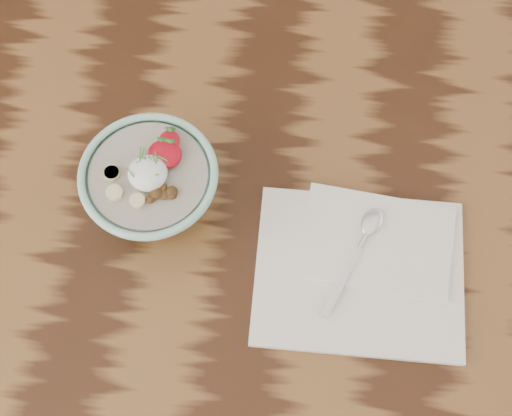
{
  "coord_description": "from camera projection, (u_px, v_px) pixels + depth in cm",
  "views": [
    {
      "loc": [
        3.54,
        -36.76,
        163.82
      ],
      "look_at": [
        0.52,
        -3.43,
        85.43
      ],
      "focal_mm": 50.0,
      "sensor_mm": 36.0,
      "label": 1
    }
  ],
  "objects": [
    {
      "name": "napkin",
      "position": [
        363.0,
        266.0,
        0.93
      ],
      "size": [
        26.87,
        22.69,
        1.65
      ],
      "rotation": [
        0.0,
        0.0,
        -0.0
      ],
      "color": "white",
      "rests_on": "table"
    },
    {
      "name": "table",
      "position": [
        255.0,
        239.0,
        1.05
      ],
      "size": [
        160.0,
        90.0,
        75.0
      ],
      "color": "#351B0D",
      "rests_on": "ground"
    },
    {
      "name": "breakfast_bowl",
      "position": [
        152.0,
        186.0,
        0.91
      ],
      "size": [
        17.49,
        17.49,
        11.73
      ],
      "rotation": [
        0.0,
        0.0,
        0.28
      ],
      "color": "#9ACFBB",
      "rests_on": "table"
    },
    {
      "name": "spoon",
      "position": [
        365.0,
        236.0,
        0.93
      ],
      "size": [
        8.18,
        15.86,
        0.86
      ],
      "rotation": [
        0.0,
        0.0,
        -0.4
      ],
      "color": "silver",
      "rests_on": "napkin"
    }
  ]
}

